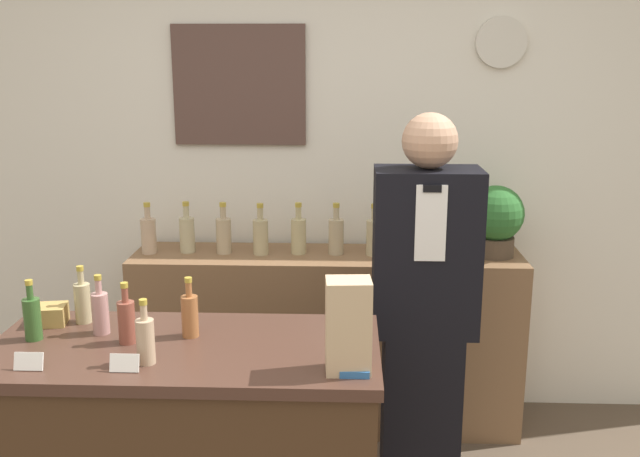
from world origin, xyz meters
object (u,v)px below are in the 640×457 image
Objects in this scene: potted_plant at (495,218)px; tape_dispenser at (356,368)px; paper_bag at (348,326)px; shopkeeper at (423,317)px.

potted_plant is 3.95× the size of tape_dispenser.
potted_plant is at bearing 63.21° from paper_bag.
potted_plant is 1.61m from paper_bag.
potted_plant is (0.41, 0.66, 0.27)m from shopkeeper.
paper_bag is at bearing 130.88° from tape_dispenser.
paper_bag reaches higher than tape_dispenser.
tape_dispenser is at bearing -109.77° from shopkeeper.
shopkeeper is at bearing -122.02° from potted_plant.
paper_bag is (-0.31, -0.78, 0.27)m from shopkeeper.
potted_plant reaches higher than paper_bag.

